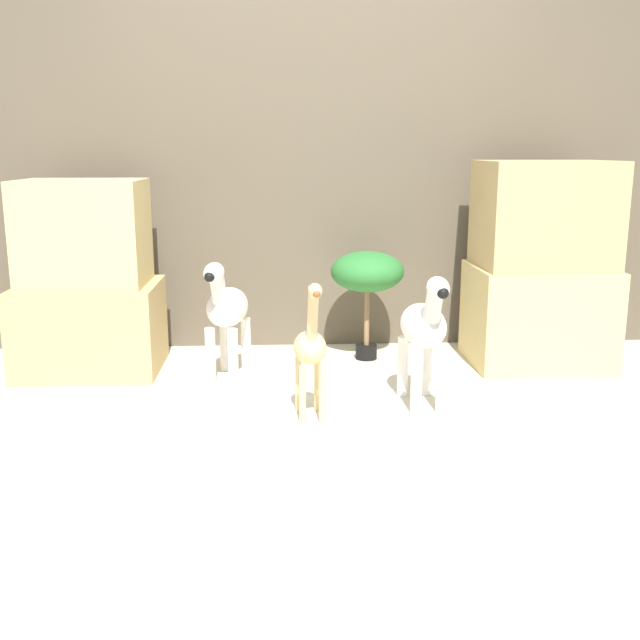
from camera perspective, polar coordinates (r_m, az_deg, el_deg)
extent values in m
plane|color=beige|center=(3.35, 0.61, -8.00)|extent=(14.00, 14.00, 0.00)
cube|color=brown|center=(4.58, -0.55, 11.70)|extent=(6.40, 0.08, 2.20)
cube|color=tan|center=(4.29, -17.08, -0.55)|extent=(0.75, 0.60, 0.48)
cube|color=#D1B775|center=(4.20, -17.54, 6.35)|extent=(0.64, 0.51, 0.56)
cube|color=#D1B775|center=(4.40, 16.24, 0.34)|extent=(0.75, 0.60, 0.56)
cube|color=tan|center=(4.32, 16.72, 7.72)|extent=(0.70, 0.56, 0.58)
cylinder|color=white|center=(3.51, 9.26, -4.59)|extent=(0.05, 0.05, 0.30)
cylinder|color=white|center=(3.48, 7.36, -4.70)|extent=(0.05, 0.05, 0.30)
cylinder|color=white|center=(3.75, 8.12, -3.45)|extent=(0.05, 0.05, 0.30)
cylinder|color=white|center=(3.71, 6.32, -3.53)|extent=(0.05, 0.05, 0.30)
ellipsoid|color=white|center=(3.55, 7.87, -0.40)|extent=(0.23, 0.38, 0.20)
cylinder|color=white|center=(3.38, 8.64, 1.16)|extent=(0.09, 0.14, 0.20)
ellipsoid|color=white|center=(3.31, 8.98, 2.41)|extent=(0.11, 0.18, 0.10)
sphere|color=black|center=(3.24, 9.35, 2.03)|extent=(0.05, 0.05, 0.05)
cube|color=black|center=(3.38, 8.65, 1.32)|extent=(0.03, 0.08, 0.17)
cylinder|color=white|center=(3.88, -6.64, -2.84)|extent=(0.05, 0.05, 0.30)
cylinder|color=white|center=(3.91, -8.34, -2.75)|extent=(0.05, 0.05, 0.30)
cylinder|color=white|center=(4.11, -5.66, -1.90)|extent=(0.05, 0.05, 0.30)
cylinder|color=white|center=(4.14, -7.28, -1.83)|extent=(0.05, 0.05, 0.30)
ellipsoid|color=white|center=(3.95, -7.06, 0.98)|extent=(0.28, 0.40, 0.20)
cylinder|color=white|center=(3.78, -7.78, 2.44)|extent=(0.10, 0.14, 0.20)
ellipsoid|color=white|center=(3.71, -8.08, 3.58)|extent=(0.13, 0.19, 0.10)
sphere|color=black|center=(3.65, -8.42, 3.27)|extent=(0.05, 0.05, 0.05)
cube|color=black|center=(3.78, -7.78, 2.58)|extent=(0.04, 0.08, 0.17)
cylinder|color=#E0C184|center=(3.34, 0.17, -5.67)|extent=(0.03, 0.03, 0.27)
cylinder|color=#E0C184|center=(3.33, -1.35, -5.74)|extent=(0.03, 0.03, 0.27)
cylinder|color=#E0C184|center=(3.49, -0.20, -4.85)|extent=(0.03, 0.03, 0.27)
cylinder|color=#E0C184|center=(3.47, -1.65, -4.91)|extent=(0.03, 0.03, 0.27)
ellipsoid|color=#E0C184|center=(3.35, -0.77, -2.10)|extent=(0.17, 0.24, 0.15)
cylinder|color=#E0C184|center=(3.22, -0.57, 0.31)|extent=(0.06, 0.13, 0.28)
ellipsoid|color=#E0C184|center=(3.11, -0.36, 2.24)|extent=(0.07, 0.11, 0.06)
sphere|color=brown|center=(3.06, -0.25, 1.98)|extent=(0.03, 0.03, 0.03)
cylinder|color=black|center=(4.37, 3.54, -2.42)|extent=(0.12, 0.12, 0.08)
cylinder|color=brown|center=(4.33, 3.58, 0.13)|extent=(0.03, 0.03, 0.32)
ellipsoid|color=#286B2D|center=(4.27, 3.63, 3.71)|extent=(0.42, 0.42, 0.23)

